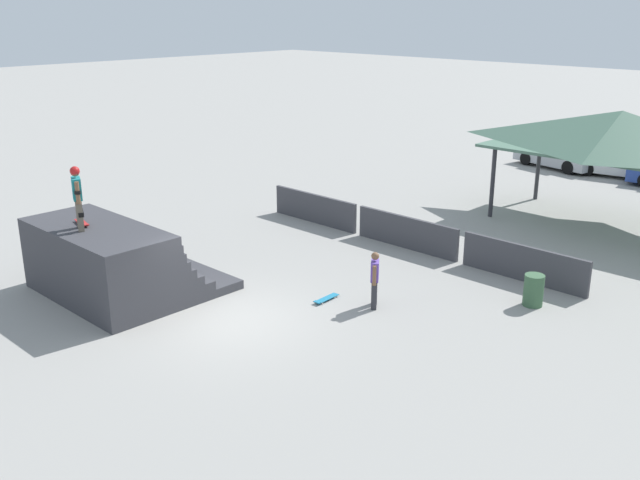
# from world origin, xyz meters

# --- Properties ---
(ground_plane) EXTENTS (160.00, 160.00, 0.00)m
(ground_plane) POSITION_xyz_m (0.00, 0.00, 0.00)
(ground_plane) COLOR gray
(quarter_pipe_ramp) EXTENTS (4.56, 4.12, 1.99)m
(quarter_pipe_ramp) POSITION_xyz_m (-3.60, -1.04, 0.88)
(quarter_pipe_ramp) COLOR #38383D
(quarter_pipe_ramp) RESTS_ON ground
(skater_on_deck) EXTENTS (0.70, 0.44, 1.67)m
(skater_on_deck) POSITION_xyz_m (-3.71, -1.75, 2.94)
(skater_on_deck) COLOR #6B6051
(skater_on_deck) RESTS_ON quarter_pipe_ramp
(skateboard_on_deck) EXTENTS (0.81, 0.39, 0.09)m
(skateboard_on_deck) POSITION_xyz_m (-4.06, -1.53, 2.04)
(skateboard_on_deck) COLOR red
(skateboard_on_deck) RESTS_ON quarter_pipe_ramp
(bystander_walking) EXTENTS (0.44, 0.54, 1.51)m
(bystander_walking) POSITION_xyz_m (2.11, 3.20, 0.84)
(bystander_walking) COLOR #2D2D33
(bystander_walking) RESTS_ON ground
(skateboard_on_ground) EXTENTS (0.24, 0.87, 0.09)m
(skateboard_on_ground) POSITION_xyz_m (0.93, 2.60, 0.06)
(skateboard_on_ground) COLOR silver
(skateboard_on_ground) RESTS_ON ground
(barrier_fence) EXTENTS (12.21, 0.12, 1.05)m
(barrier_fence) POSITION_xyz_m (-0.17, 7.59, 0.53)
(barrier_fence) COLOR #3D3D42
(barrier_fence) RESTS_ON ground
(pavilion_shelter) EXTENTS (8.77, 4.11, 4.12)m
(pavilion_shelter) POSITION_xyz_m (3.62, 14.42, 3.35)
(pavilion_shelter) COLOR #2D2D33
(pavilion_shelter) RESTS_ON ground
(trash_bin) EXTENTS (0.52, 0.52, 0.85)m
(trash_bin) POSITION_xyz_m (5.06, 6.15, 0.42)
(trash_bin) COLOR #385B3D
(trash_bin) RESTS_ON ground
(parked_car_silver) EXTENTS (4.30, 2.43, 1.27)m
(parked_car_silver) POSITION_xyz_m (-2.25, 22.30, 0.60)
(parked_car_silver) COLOR #A8AAAF
(parked_car_silver) RESTS_ON ground
(parked_car_white) EXTENTS (4.26, 2.40, 1.27)m
(parked_car_white) POSITION_xyz_m (0.64, 22.59, 0.60)
(parked_car_white) COLOR silver
(parked_car_white) RESTS_ON ground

